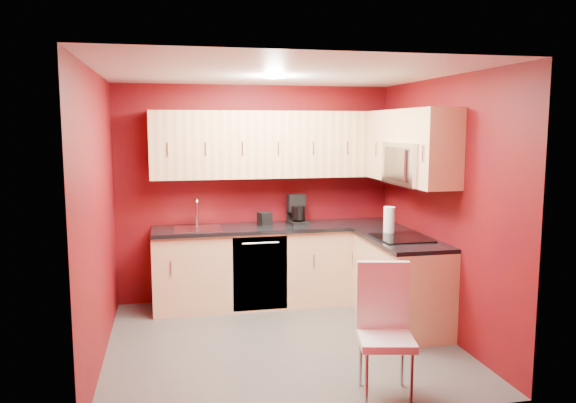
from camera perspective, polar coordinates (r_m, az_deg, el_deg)
name	(u,v)px	position (r m, az deg, el deg)	size (l,w,h in m)	color
floor	(281,342)	(5.47, -0.69, -14.13)	(3.20, 3.20, 0.00)	#474543
ceiling	(281,73)	(5.10, -0.73, 12.95)	(3.20, 3.20, 0.00)	white
wall_back	(256,193)	(6.60, -3.28, 0.85)	(3.20, 3.20, 0.00)	#680C09
wall_front	(326,245)	(3.70, 3.91, -4.48)	(3.20, 3.20, 0.00)	#680C09
wall_left	(98,218)	(5.07, -18.72, -1.58)	(3.00, 3.00, 0.00)	#680C09
wall_right	(442,207)	(5.67, 15.35, -0.52)	(3.00, 3.00, 0.00)	#680C09
base_cabinets_back	(278,266)	(6.49, -1.06, -6.57)	(2.80, 0.60, 0.87)	#E3B682
base_cabinets_right	(400,283)	(5.93, 11.35, -8.09)	(0.60, 1.30, 0.87)	#E3B682
countertop_back	(278,227)	(6.38, -1.05, -2.64)	(2.80, 0.63, 0.04)	black
countertop_right	(401,240)	(5.81, 11.39, -3.82)	(0.63, 1.27, 0.04)	black
upper_cabinets_back	(275,144)	(6.42, -1.31, 5.82)	(2.80, 0.35, 0.75)	#E9C684
upper_cabinets_right	(408,140)	(5.94, 12.09, 6.12)	(0.35, 1.55, 0.75)	#E9C684
microwave	(415,164)	(5.72, 12.73, 3.76)	(0.42, 0.76, 0.42)	silver
cooktop	(402,238)	(5.77, 11.49, -3.64)	(0.50, 0.55, 0.01)	black
sink	(198,225)	(6.28, -9.17, -2.40)	(0.52, 0.42, 0.35)	silver
dishwasher_front	(260,274)	(6.17, -2.84, -7.33)	(0.60, 0.02, 0.82)	black
downlight	(275,77)	(5.39, -1.38, 12.50)	(0.20, 0.20, 0.01)	white
coffee_maker	(298,209)	(6.47, 1.04, -0.81)	(0.20, 0.27, 0.34)	black
napkin_holder	(265,219)	(6.42, -2.38, -1.76)	(0.13, 0.13, 0.14)	black
paper_towel	(389,220)	(5.98, 10.26, -1.88)	(0.16, 0.16, 0.28)	silver
dining_chair	(386,332)	(4.36, 9.92, -12.97)	(0.40, 0.42, 1.00)	white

